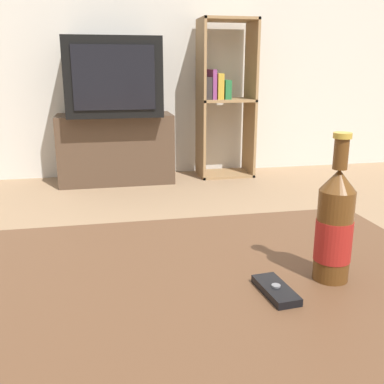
{
  "coord_description": "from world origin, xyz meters",
  "views": [
    {
      "loc": [
        -0.12,
        -0.66,
        0.86
      ],
      "look_at": [
        0.09,
        0.35,
        0.57
      ],
      "focal_mm": 42.0,
      "sensor_mm": 36.0,
      "label": 1
    }
  ],
  "objects_px": {
    "television": "(113,77)",
    "beer_bottle": "(334,227)",
    "tv_stand": "(116,149)",
    "cell_phone": "(276,290)",
    "bookshelf": "(224,97)"
  },
  "relations": [
    {
      "from": "television",
      "to": "beer_bottle",
      "type": "bearing_deg",
      "value": -83.61
    },
    {
      "from": "television",
      "to": "bookshelf",
      "type": "relative_size",
      "value": 0.55
    },
    {
      "from": "tv_stand",
      "to": "bookshelf",
      "type": "bearing_deg",
      "value": 2.92
    },
    {
      "from": "tv_stand",
      "to": "television",
      "type": "xyz_separation_m",
      "value": [
        0.0,
        -0.0,
        0.53
      ]
    },
    {
      "from": "television",
      "to": "beer_bottle",
      "type": "xyz_separation_m",
      "value": [
        0.3,
        -2.71,
        -0.21
      ]
    },
    {
      "from": "bookshelf",
      "to": "tv_stand",
      "type": "bearing_deg",
      "value": -177.08
    },
    {
      "from": "television",
      "to": "bookshelf",
      "type": "height_order",
      "value": "bookshelf"
    },
    {
      "from": "bookshelf",
      "to": "television",
      "type": "bearing_deg",
      "value": -176.82
    },
    {
      "from": "beer_bottle",
      "to": "tv_stand",
      "type": "bearing_deg",
      "value": 96.38
    },
    {
      "from": "television",
      "to": "cell_phone",
      "type": "bearing_deg",
      "value": -86.24
    },
    {
      "from": "beer_bottle",
      "to": "cell_phone",
      "type": "distance_m",
      "value": 0.16
    },
    {
      "from": "tv_stand",
      "to": "bookshelf",
      "type": "relative_size",
      "value": 0.7
    },
    {
      "from": "beer_bottle",
      "to": "cell_phone",
      "type": "bearing_deg",
      "value": -163.97
    },
    {
      "from": "bookshelf",
      "to": "cell_phone",
      "type": "relative_size",
      "value": 10.73
    },
    {
      "from": "tv_stand",
      "to": "beer_bottle",
      "type": "xyz_separation_m",
      "value": [
        0.3,
        -2.72,
        0.32
      ]
    }
  ]
}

